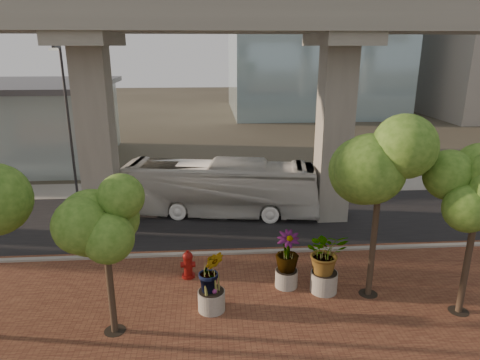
{
  "coord_description": "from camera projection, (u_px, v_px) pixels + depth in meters",
  "views": [
    {
      "loc": [
        -0.47,
        -19.35,
        8.99
      ],
      "look_at": [
        1.01,
        0.5,
        2.74
      ],
      "focal_mm": 32.0,
      "sensor_mm": 36.0,
      "label": 1
    }
  ],
  "objects": [
    {
      "name": "ground",
      "position": [
        220.0,
        236.0,
        21.14
      ],
      "size": [
        160.0,
        160.0,
        0.0
      ],
      "primitive_type": "plane",
      "color": "#363127",
      "rests_on": "ground"
    },
    {
      "name": "brick_plaza",
      "position": [
        228.0,
        343.0,
        13.52
      ],
      "size": [
        70.0,
        13.0,
        0.06
      ],
      "primitive_type": "cube",
      "color": "brown",
      "rests_on": "ground"
    },
    {
      "name": "asphalt_road",
      "position": [
        219.0,
        220.0,
        23.03
      ],
      "size": [
        90.0,
        8.0,
        0.04
      ],
      "primitive_type": "cube",
      "color": "black",
      "rests_on": "ground"
    },
    {
      "name": "curb_strip",
      "position": [
        222.0,
        253.0,
        19.21
      ],
      "size": [
        70.0,
        0.25,
        0.16
      ],
      "primitive_type": "cube",
      "color": "gray",
      "rests_on": "ground"
    },
    {
      "name": "far_sidewalk",
      "position": [
        217.0,
        188.0,
        28.26
      ],
      "size": [
        90.0,
        3.0,
        0.06
      ],
      "primitive_type": "cube",
      "color": "gray",
      "rests_on": "ground"
    },
    {
      "name": "transit_viaduct",
      "position": [
        217.0,
        83.0,
        20.85
      ],
      "size": [
        72.0,
        5.6,
        12.4
      ],
      "color": "gray",
      "rests_on": "ground"
    },
    {
      "name": "transit_bus",
      "position": [
        219.0,
        188.0,
        23.49
      ],
      "size": [
        11.11,
        4.28,
        3.02
      ],
      "primitive_type": "imported",
      "rotation": [
        0.0,
        0.0,
        1.41
      ],
      "color": "silver",
      "rests_on": "ground"
    },
    {
      "name": "fire_hydrant",
      "position": [
        188.0,
        264.0,
        17.14
      ],
      "size": [
        0.59,
        0.53,
        1.18
      ],
      "color": "maroon",
      "rests_on": "ground"
    },
    {
      "name": "planter_front",
      "position": [
        326.0,
        255.0,
        15.86
      ],
      "size": [
        2.26,
        2.26,
        2.49
      ],
      "color": "gray",
      "rests_on": "ground"
    },
    {
      "name": "planter_right",
      "position": [
        287.0,
        254.0,
        16.24
      ],
      "size": [
        2.13,
        2.13,
        2.27
      ],
      "color": "gray",
      "rests_on": "ground"
    },
    {
      "name": "planter_left",
      "position": [
        211.0,
        274.0,
        14.74
      ],
      "size": [
        2.12,
        2.12,
        2.33
      ],
      "color": "#A59F95",
      "rests_on": "ground"
    },
    {
      "name": "street_tree_near_west",
      "position": [
        103.0,
        217.0,
        12.82
      ],
      "size": [
        3.23,
        3.23,
        5.53
      ],
      "color": "#433526",
      "rests_on": "ground"
    },
    {
      "name": "street_tree_near_east",
      "position": [
        381.0,
        168.0,
        14.64
      ],
      "size": [
        3.66,
        3.66,
        6.64
      ],
      "color": "#433526",
      "rests_on": "ground"
    },
    {
      "name": "street_tree_far_east",
      "position": [
        480.0,
        191.0,
        13.72
      ],
      "size": [
        3.55,
        3.55,
        6.13
      ],
      "color": "#433526",
      "rests_on": "ground"
    },
    {
      "name": "streetlamp_west",
      "position": [
        67.0,
        112.0,
        25.61
      ],
      "size": [
        0.44,
        1.3,
        8.98
      ],
      "color": "#2B2B2F",
      "rests_on": "ground"
    },
    {
      "name": "streetlamp_east",
      "position": [
        327.0,
        113.0,
        26.15
      ],
      "size": [
        0.43,
        1.26,
        8.72
      ],
      "color": "#2D2C31",
      "rests_on": "ground"
    }
  ]
}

